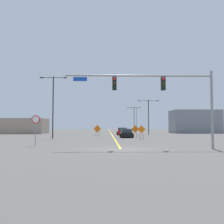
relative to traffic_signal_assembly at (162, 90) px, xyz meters
name	(u,v)px	position (x,y,z in m)	size (l,w,h in m)	color
ground	(121,149)	(-3.29, 0.01, -4.75)	(195.12, 195.12, 0.00)	#4C4947
road_centre_stripe	(110,132)	(-3.29, 54.21, -4.74)	(0.16, 108.40, 0.01)	yellow
traffic_signal_assembly	(162,90)	(0.00, 0.00, 0.00)	(11.90, 0.44, 6.28)	gray
stop_sign	(36,124)	(-10.92, 3.24, -2.78)	(0.76, 0.07, 2.80)	gray
street_lamp_far_right	(136,118)	(5.26, 60.23, -0.43)	(2.06, 0.24, 7.78)	gray
street_lamp_mid_left	(53,102)	(-11.97, 15.47, 0.44)	(3.79, 0.24, 8.81)	black
street_lamp_near_right	(149,113)	(4.32, 31.23, -0.40)	(4.28, 0.24, 7.13)	black
street_lamp_near_left	(134,117)	(4.58, 59.74, -0.04)	(4.39, 0.24, 7.79)	black
construction_sign_left_shoulder	(97,129)	(-5.97, 23.83, -3.54)	(1.35, 0.24, 1.96)	orange
construction_sign_right_shoulder	(141,130)	(0.38, 14.11, -3.54)	(1.11, 0.09, 1.89)	orange
construction_sign_median_near	(135,130)	(0.47, 22.07, -3.58)	(1.28, 0.21, 1.89)	orange
car_black_distant	(126,134)	(-1.30, 18.72, -4.13)	(2.07, 3.98, 1.34)	black
car_red_passing	(122,132)	(-1.29, 28.83, -4.07)	(2.11, 4.23, 1.44)	red
roadside_building_east	(195,122)	(17.73, 41.84, -1.92)	(11.47, 6.88, 5.66)	gray
roadside_building_west	(22,126)	(-24.00, 38.49, -2.99)	(10.98, 7.48, 3.51)	gray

